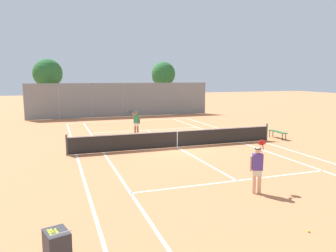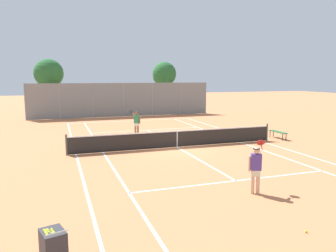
{
  "view_description": "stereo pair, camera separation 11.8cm",
  "coord_description": "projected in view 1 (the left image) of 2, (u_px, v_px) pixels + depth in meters",
  "views": [
    {
      "loc": [
        -6.44,
        -16.89,
        3.91
      ],
      "look_at": [
        -0.03,
        1.5,
        1.0
      ],
      "focal_mm": 35.0,
      "sensor_mm": 36.0,
      "label": 1
    },
    {
      "loc": [
        -6.33,
        -16.93,
        3.91
      ],
      "look_at": [
        -0.03,
        1.5,
        1.0
      ],
      "focal_mm": 35.0,
      "sensor_mm": 36.0,
      "label": 2
    }
  ],
  "objects": [
    {
      "name": "tree_behind_right",
      "position": [
        163.0,
        75.0,
        36.07
      ],
      "size": [
        2.62,
        2.62,
        5.58
      ],
      "color": "brown",
      "rests_on": "ground"
    },
    {
      "name": "tennis_net",
      "position": [
        177.0,
        138.0,
        18.37
      ],
      "size": [
        12.0,
        0.1,
        1.07
      ],
      "color": "#474C47",
      "rests_on": "ground"
    },
    {
      "name": "tree_behind_left",
      "position": [
        47.0,
        74.0,
        31.93
      ],
      "size": [
        2.81,
        2.81,
        5.69
      ],
      "color": "brown",
      "rests_on": "ground"
    },
    {
      "name": "ball_cart",
      "position": [
        57.0,
        246.0,
        6.61
      ],
      "size": [
        0.62,
        0.73,
        0.96
      ],
      "color": "#2D2D33",
      "rests_on": "ground"
    },
    {
      "name": "courtside_bench",
      "position": [
        278.0,
        132.0,
        21.03
      ],
      "size": [
        0.36,
        1.5,
        0.47
      ],
      "color": "#2D6638",
      "rests_on": "ground"
    },
    {
      "name": "ground_plane",
      "position": [
        177.0,
        147.0,
        18.45
      ],
      "size": [
        120.0,
        120.0,
        0.0
      ],
      "primitive_type": "plane",
      "color": "#CC7A4C"
    },
    {
      "name": "loose_tennis_ball_1",
      "position": [
        308.0,
        231.0,
        8.32
      ],
      "size": [
        0.07,
        0.07,
        0.07
      ],
      "primitive_type": "sphere",
      "color": "#D1DB33",
      "rests_on": "ground"
    },
    {
      "name": "player_near_side",
      "position": [
        257.0,
        167.0,
        11.01
      ],
      "size": [
        0.84,
        0.69,
        1.77
      ],
      "color": "#D8A884",
      "rests_on": "ground"
    },
    {
      "name": "back_fence",
      "position": [
        123.0,
        100.0,
        32.5
      ],
      "size": [
        18.13,
        0.08,
        3.37
      ],
      "color": "gray",
      "rests_on": "ground"
    },
    {
      "name": "player_far_left",
      "position": [
        136.0,
        122.0,
        22.19
      ],
      "size": [
        0.87,
        0.66,
        1.77
      ],
      "color": "#936B4C",
      "rests_on": "ground"
    },
    {
      "name": "court_line_markings",
      "position": [
        177.0,
        147.0,
        18.45
      ],
      "size": [
        11.1,
        23.9,
        0.01
      ],
      "color": "silver",
      "rests_on": "ground"
    }
  ]
}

